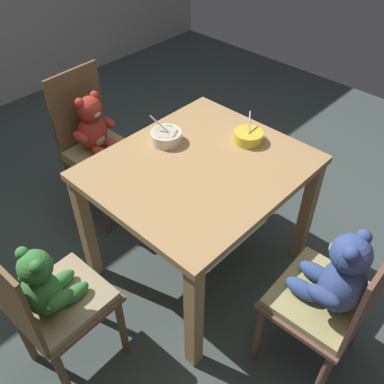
{
  "coord_description": "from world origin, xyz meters",
  "views": [
    {
      "loc": [
        -1.18,
        -1.06,
        1.96
      ],
      "look_at": [
        0.0,
        0.05,
        0.52
      ],
      "focal_mm": 39.61,
      "sensor_mm": 36.0,
      "label": 1
    }
  ],
  "objects_px": {
    "teddy_chair_near_front": "(335,288)",
    "teddy_chair_near_left": "(50,297)",
    "dining_table": "(199,182)",
    "teddy_chair_far_center": "(96,138)",
    "porridge_bowl_yellow_near_right": "(248,136)",
    "porridge_bowl_cream_far_center": "(166,137)"
  },
  "relations": [
    {
      "from": "teddy_chair_near_front",
      "to": "teddy_chair_near_left",
      "type": "distance_m",
      "value": 1.14
    },
    {
      "from": "dining_table",
      "to": "teddy_chair_far_center",
      "type": "xyz_separation_m",
      "value": [
        -0.05,
        0.78,
        -0.08
      ]
    },
    {
      "from": "teddy_chair_near_front",
      "to": "teddy_chair_far_center",
      "type": "distance_m",
      "value": 1.57
    },
    {
      "from": "dining_table",
      "to": "teddy_chair_near_left",
      "type": "relative_size",
      "value": 1.11
    },
    {
      "from": "porridge_bowl_yellow_near_right",
      "to": "teddy_chair_far_center",
      "type": "bearing_deg",
      "value": 113.75
    },
    {
      "from": "dining_table",
      "to": "teddy_chair_far_center",
      "type": "bearing_deg",
      "value": 93.93
    },
    {
      "from": "porridge_bowl_cream_far_center",
      "to": "porridge_bowl_yellow_near_right",
      "type": "bearing_deg",
      "value": -46.1
    },
    {
      "from": "teddy_chair_far_center",
      "to": "porridge_bowl_cream_far_center",
      "type": "relative_size",
      "value": 5.63
    },
    {
      "from": "teddy_chair_near_front",
      "to": "porridge_bowl_yellow_near_right",
      "type": "height_order",
      "value": "teddy_chair_near_front"
    },
    {
      "from": "teddy_chair_near_front",
      "to": "porridge_bowl_cream_far_center",
      "type": "xyz_separation_m",
      "value": [
        0.07,
        1.03,
        0.21
      ]
    },
    {
      "from": "teddy_chair_near_front",
      "to": "porridge_bowl_cream_far_center",
      "type": "height_order",
      "value": "teddy_chair_near_front"
    },
    {
      "from": "teddy_chair_near_left",
      "to": "porridge_bowl_cream_far_center",
      "type": "height_order",
      "value": "teddy_chair_near_left"
    },
    {
      "from": "teddy_chair_far_center",
      "to": "porridge_bowl_yellow_near_right",
      "type": "relative_size",
      "value": 6.24
    },
    {
      "from": "teddy_chair_near_front",
      "to": "porridge_bowl_yellow_near_right",
      "type": "relative_size",
      "value": 5.84
    },
    {
      "from": "teddy_chair_near_left",
      "to": "porridge_bowl_cream_far_center",
      "type": "bearing_deg",
      "value": 11.97
    },
    {
      "from": "dining_table",
      "to": "teddy_chair_far_center",
      "type": "relative_size",
      "value": 1.06
    },
    {
      "from": "dining_table",
      "to": "teddy_chair_near_left",
      "type": "height_order",
      "value": "teddy_chair_near_left"
    },
    {
      "from": "teddy_chair_near_left",
      "to": "teddy_chair_far_center",
      "type": "bearing_deg",
      "value": 41.3
    },
    {
      "from": "teddy_chair_far_center",
      "to": "porridge_bowl_yellow_near_right",
      "type": "height_order",
      "value": "teddy_chair_far_center"
    },
    {
      "from": "teddy_chair_far_center",
      "to": "porridge_bowl_cream_far_center",
      "type": "distance_m",
      "value": 0.58
    },
    {
      "from": "teddy_chair_far_center",
      "to": "porridge_bowl_yellow_near_right",
      "type": "bearing_deg",
      "value": 21.09
    },
    {
      "from": "dining_table",
      "to": "porridge_bowl_cream_far_center",
      "type": "bearing_deg",
      "value": 84.46
    }
  ]
}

